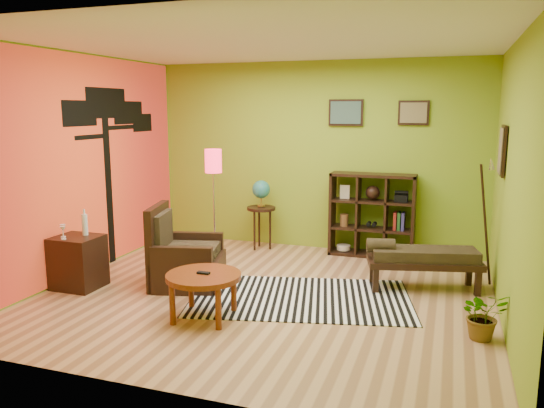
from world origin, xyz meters
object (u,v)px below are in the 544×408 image
(globe_table, at_px, (261,197))
(cube_shelf, at_px, (373,215))
(armchair, at_px, (183,261))
(coffee_table, at_px, (204,280))
(floor_lamp, at_px, (213,171))
(bench, at_px, (421,257))
(potted_plant, at_px, (483,320))
(side_cabinet, at_px, (78,262))

(globe_table, bearing_deg, cube_shelf, 4.66)
(armchair, xyz_separation_m, globe_table, (0.32, 1.88, 0.50))
(coffee_table, distance_m, floor_lamp, 2.20)
(floor_lamp, xyz_separation_m, globe_table, (0.37, 0.87, -0.48))
(coffee_table, bearing_deg, bench, 38.62)
(bench, bearing_deg, potted_plant, -62.89)
(armchair, bearing_deg, potted_plant, -8.12)
(floor_lamp, height_order, potted_plant, floor_lamp)
(armchair, bearing_deg, coffee_table, -51.06)
(coffee_table, height_order, bench, bench)
(floor_lamp, bearing_deg, globe_table, 66.69)
(side_cabinet, relative_size, cube_shelf, 0.78)
(globe_table, distance_m, cube_shelf, 1.67)
(side_cabinet, height_order, cube_shelf, cube_shelf)
(coffee_table, bearing_deg, side_cabinet, 168.52)
(armchair, distance_m, cube_shelf, 2.84)
(coffee_table, height_order, cube_shelf, cube_shelf)
(floor_lamp, height_order, cube_shelf, floor_lamp)
(side_cabinet, height_order, bench, side_cabinet)
(floor_lamp, xyz_separation_m, bench, (2.78, -0.26, -0.89))
(potted_plant, bearing_deg, coffee_table, -171.87)
(cube_shelf, bearing_deg, globe_table, -175.34)
(cube_shelf, relative_size, potted_plant, 2.58)
(coffee_table, bearing_deg, floor_lamp, 111.71)
(floor_lamp, bearing_deg, cube_shelf, 26.25)
(coffee_table, distance_m, armchair, 1.11)
(side_cabinet, distance_m, globe_table, 2.83)
(floor_lamp, bearing_deg, armchair, -87.01)
(coffee_table, xyz_separation_m, side_cabinet, (-1.83, 0.37, -0.09))
(coffee_table, height_order, floor_lamp, floor_lamp)
(side_cabinet, relative_size, floor_lamp, 0.60)
(bench, height_order, potted_plant, bench)
(armchair, bearing_deg, globe_table, 80.38)
(coffee_table, relative_size, bench, 0.55)
(globe_table, xyz_separation_m, potted_plant, (3.04, -2.36, -0.61))
(floor_lamp, xyz_separation_m, cube_shelf, (2.03, 1.00, -0.67))
(side_cabinet, relative_size, bench, 0.68)
(floor_lamp, relative_size, globe_table, 1.50)
(globe_table, bearing_deg, coffee_table, -82.21)
(armchair, height_order, floor_lamp, floor_lamp)
(armchair, relative_size, potted_plant, 2.10)
(globe_table, bearing_deg, floor_lamp, -113.31)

